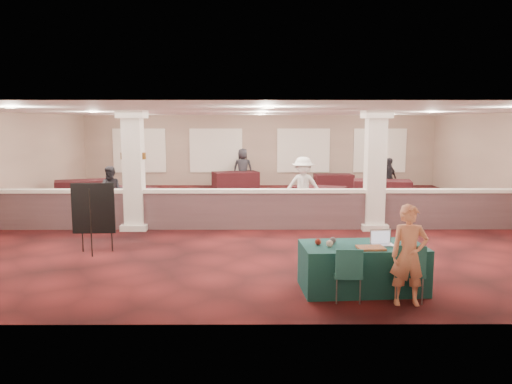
{
  "coord_description": "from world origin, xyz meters",
  "views": [
    {
      "loc": [
        -0.26,
        -14.87,
        2.91
      ],
      "look_at": [
        -0.21,
        -2.0,
        1.09
      ],
      "focal_mm": 35.0,
      "sensor_mm": 36.0,
      "label": 1
    }
  ],
  "objects_px": {
    "easel_board": "(93,209)",
    "far_table_front_right": "(382,191)",
    "conf_chair_side": "(348,270)",
    "woman": "(409,255)",
    "far_table_front_left": "(129,198)",
    "attendee_d": "(243,168)",
    "far_table_back_center": "(236,181)",
    "near_table": "(362,267)",
    "far_table_back_left": "(84,191)",
    "attendee_a": "(112,191)",
    "attendee_b": "(303,187)",
    "attendee_c": "(388,179)",
    "far_table_front_center": "(320,197)",
    "far_table_back_right": "(334,182)",
    "conf_chair_main": "(409,268)"
  },
  "relations": [
    {
      "from": "easel_board",
      "to": "far_table_front_center",
      "type": "xyz_separation_m",
      "value": [
        5.79,
        6.15,
        -0.65
      ]
    },
    {
      "from": "far_table_front_center",
      "to": "attendee_d",
      "type": "relative_size",
      "value": 0.99
    },
    {
      "from": "far_table_back_center",
      "to": "attendee_a",
      "type": "relative_size",
      "value": 1.22
    },
    {
      "from": "far_table_back_center",
      "to": "attendee_c",
      "type": "height_order",
      "value": "attendee_c"
    },
    {
      "from": "conf_chair_side",
      "to": "far_table_front_right",
      "type": "bearing_deg",
      "value": 74.91
    },
    {
      "from": "near_table",
      "to": "attendee_b",
      "type": "distance_m",
      "value": 6.88
    },
    {
      "from": "conf_chair_main",
      "to": "attendee_d",
      "type": "relative_size",
      "value": 0.55
    },
    {
      "from": "attendee_c",
      "to": "attendee_b",
      "type": "bearing_deg",
      "value": -174.28
    },
    {
      "from": "far_table_front_left",
      "to": "far_table_front_center",
      "type": "relative_size",
      "value": 1.04
    },
    {
      "from": "far_table_back_right",
      "to": "attendee_c",
      "type": "distance_m",
      "value": 3.29
    },
    {
      "from": "conf_chair_main",
      "to": "far_table_back_left",
      "type": "bearing_deg",
      "value": 138.03
    },
    {
      "from": "far_table_front_left",
      "to": "far_table_back_right",
      "type": "distance_m",
      "value": 9.04
    },
    {
      "from": "conf_chair_side",
      "to": "woman",
      "type": "height_order",
      "value": "woman"
    },
    {
      "from": "woman",
      "to": "far_table_back_right",
      "type": "height_order",
      "value": "woman"
    },
    {
      "from": "conf_chair_side",
      "to": "attendee_c",
      "type": "height_order",
      "value": "attendee_c"
    },
    {
      "from": "near_table",
      "to": "far_table_back_right",
      "type": "bearing_deg",
      "value": 79.0
    },
    {
      "from": "woman",
      "to": "far_table_front_right",
      "type": "relative_size",
      "value": 0.81
    },
    {
      "from": "woman",
      "to": "far_table_front_left",
      "type": "height_order",
      "value": "woman"
    },
    {
      "from": "far_table_front_right",
      "to": "far_table_back_right",
      "type": "distance_m",
      "value": 3.72
    },
    {
      "from": "far_table_front_right",
      "to": "attendee_c",
      "type": "distance_m",
      "value": 0.87
    },
    {
      "from": "near_table",
      "to": "easel_board",
      "type": "relative_size",
      "value": 1.32
    },
    {
      "from": "far_table_back_left",
      "to": "attendee_a",
      "type": "distance_m",
      "value": 3.44
    },
    {
      "from": "attendee_d",
      "to": "far_table_back_center",
      "type": "bearing_deg",
      "value": 57.71
    },
    {
      "from": "attendee_d",
      "to": "woman",
      "type": "bearing_deg",
      "value": 107.22
    },
    {
      "from": "conf_chair_side",
      "to": "woman",
      "type": "relative_size",
      "value": 0.56
    },
    {
      "from": "near_table",
      "to": "far_table_front_center",
      "type": "relative_size",
      "value": 1.2
    },
    {
      "from": "conf_chair_side",
      "to": "easel_board",
      "type": "height_order",
      "value": "easel_board"
    },
    {
      "from": "far_table_front_left",
      "to": "far_table_back_left",
      "type": "bearing_deg",
      "value": 143.06
    },
    {
      "from": "attendee_d",
      "to": "attendee_c",
      "type": "bearing_deg",
      "value": 154.93
    },
    {
      "from": "woman",
      "to": "far_table_back_left",
      "type": "relative_size",
      "value": 0.83
    },
    {
      "from": "far_table_back_right",
      "to": "easel_board",
      "type": "bearing_deg",
      "value": -123.4
    },
    {
      "from": "attendee_c",
      "to": "near_table",
      "type": "bearing_deg",
      "value": -144.68
    },
    {
      "from": "far_table_back_left",
      "to": "attendee_b",
      "type": "height_order",
      "value": "attendee_b"
    },
    {
      "from": "conf_chair_side",
      "to": "far_table_back_right",
      "type": "relative_size",
      "value": 0.56
    },
    {
      "from": "attendee_b",
      "to": "attendee_d",
      "type": "bearing_deg",
      "value": 116.58
    },
    {
      "from": "woman",
      "to": "far_table_back_center",
      "type": "bearing_deg",
      "value": 104.3
    },
    {
      "from": "far_table_front_right",
      "to": "far_table_back_right",
      "type": "bearing_deg",
      "value": 108.77
    },
    {
      "from": "far_table_front_left",
      "to": "attendee_a",
      "type": "distance_m",
      "value": 1.4
    },
    {
      "from": "easel_board",
      "to": "far_table_front_left",
      "type": "height_order",
      "value": "easel_board"
    },
    {
      "from": "easel_board",
      "to": "far_table_front_right",
      "type": "xyz_separation_m",
      "value": [
        8.17,
        7.05,
        -0.6
      ]
    },
    {
      "from": "easel_board",
      "to": "far_table_front_left",
      "type": "distance_m",
      "value": 5.81
    },
    {
      "from": "far_table_front_right",
      "to": "far_table_back_left",
      "type": "bearing_deg",
      "value": 178.82
    },
    {
      "from": "far_table_front_right",
      "to": "far_table_back_center",
      "type": "height_order",
      "value": "far_table_front_right"
    },
    {
      "from": "far_table_front_left",
      "to": "far_table_back_center",
      "type": "distance_m",
      "value": 5.91
    },
    {
      "from": "far_table_front_center",
      "to": "attendee_a",
      "type": "distance_m",
      "value": 6.87
    },
    {
      "from": "far_table_front_center",
      "to": "near_table",
      "type": "bearing_deg",
      "value": -92.58
    },
    {
      "from": "woman",
      "to": "attendee_d",
      "type": "xyz_separation_m",
      "value": [
        -2.95,
        14.1,
        0.07
      ]
    },
    {
      "from": "far_table_front_center",
      "to": "far_table_back_right",
      "type": "relative_size",
      "value": 1.06
    },
    {
      "from": "far_table_back_left",
      "to": "far_table_back_right",
      "type": "bearing_deg",
      "value": 18.82
    },
    {
      "from": "conf_chair_side",
      "to": "far_table_front_center",
      "type": "height_order",
      "value": "conf_chair_side"
    }
  ]
}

